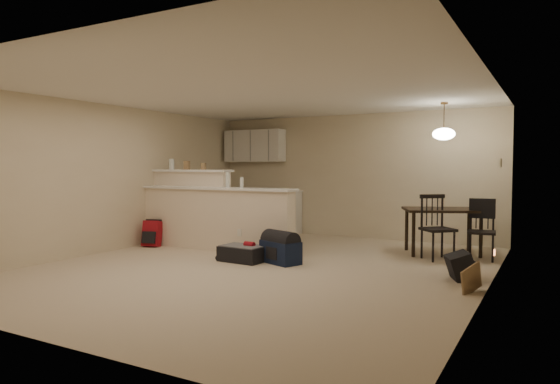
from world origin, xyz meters
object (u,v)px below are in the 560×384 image
Objects in this scene: dining_chair_far at (482,230)px; red_backpack at (152,234)px; dining_table at (442,214)px; navy_duffel at (280,252)px; black_daypack at (461,267)px; pendant_lamp at (444,133)px; suitcase at (243,254)px; dining_chair_near at (438,227)px.

dining_chair_far reaches higher than red_backpack.
dining_table is 2.33× the size of navy_duffel.
black_daypack is (-0.05, -1.57, -0.29)m from dining_chair_far.
red_backpack reaches higher than black_daypack.
red_backpack is (-5.39, -1.49, -0.23)m from dining_chair_far.
dining_table is 2.31× the size of pendant_lamp.
pendant_lamp reaches higher than suitcase.
navy_duffel is (-2.00, -1.42, -0.34)m from dining_chair_near.
pendant_lamp is 3.33m from navy_duffel.
dining_chair_near is at bearing -109.72° from dining_table.
navy_duffel is (-1.96, -1.99, -1.82)m from pendant_lamp.
dining_chair_far is (0.64, -0.27, -1.53)m from pendant_lamp.
dining_chair_near is at bearing 56.89° from navy_duffel.
dining_chair_far is 2.01× the size of red_backpack.
dining_chair_near is 0.67m from dining_chair_far.
dining_chair_far is 1.60m from black_daypack.
navy_duffel is at bearing -21.19° from red_backpack.
dining_chair_near is at bearing -85.39° from pendant_lamp.
suitcase is (-2.53, -2.14, -0.55)m from dining_table.
suitcase is 1.10× the size of navy_duffel.
pendant_lamp is 0.91× the size of suitcase.
dining_table is at bearing 66.97° from navy_duffel.
black_daypack is at bearing 9.29° from suitcase.
dining_chair_near reaches higher than black_daypack.
pendant_lamp is at bearing 43.91° from suitcase.
dining_chair_near is 4.94m from red_backpack.
black_daypack is (0.59, -1.83, -1.82)m from pendant_lamp.
dining_chair_near is at bearing -159.01° from dining_chair_far.
black_daypack is at bearing -17.25° from red_backpack.
red_backpack is (-4.74, -1.76, -0.43)m from dining_table.
dining_table reaches higher than navy_duffel.
navy_duffel is at bearing -152.22° from dining_chair_far.
dining_chair_near is at bearing 35.10° from suitcase.
dining_table reaches higher than red_backpack.
dining_chair_far is at bearing -25.40° from black_daypack.
suitcase is 1.47× the size of red_backpack.
suitcase is at bearing -143.96° from navy_duffel.
black_daypack is (5.34, -0.08, -0.06)m from red_backpack.
suitcase is 3.14m from black_daypack.
suitcase is (-3.17, -1.87, -0.35)m from dining_chair_far.
dining_chair_far is 3.70m from suitcase.
pendant_lamp reaches higher than dining_chair_near.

